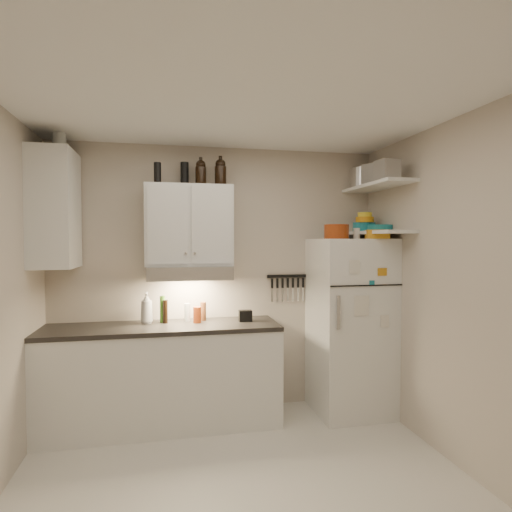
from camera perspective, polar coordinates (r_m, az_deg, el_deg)
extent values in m
cube|color=silver|center=(3.24, -1.15, -29.41)|extent=(3.20, 3.00, 0.02)
cube|color=white|center=(2.92, -1.19, 20.58)|extent=(3.20, 3.00, 0.02)
cube|color=beige|center=(4.28, -5.00, -3.08)|extent=(3.20, 0.02, 2.60)
cube|color=beige|center=(3.47, 25.99, -4.48)|extent=(0.02, 3.00, 2.60)
cube|color=white|center=(4.11, -12.33, -15.59)|extent=(2.10, 0.60, 0.88)
cube|color=#272421|center=(3.99, -12.38, -9.29)|extent=(2.10, 0.62, 0.04)
cube|color=white|center=(4.06, -8.93, 4.04)|extent=(0.80, 0.33, 0.75)
cube|color=white|center=(4.03, -25.25, 5.66)|extent=(0.33, 0.55, 1.00)
cube|color=silver|center=(4.00, -8.85, -2.16)|extent=(0.76, 0.46, 0.12)
cube|color=white|center=(4.34, 12.44, -9.04)|extent=(0.70, 0.68, 1.70)
cube|color=white|center=(4.26, 15.83, 8.96)|extent=(0.30, 0.95, 0.03)
cube|color=white|center=(4.23, 15.77, 3.03)|extent=(0.30, 0.95, 0.03)
cube|color=black|center=(4.39, 4.16, -2.68)|extent=(0.42, 0.02, 0.03)
cylinder|color=maroon|center=(4.11, 10.69, 3.21)|extent=(0.29, 0.29, 0.14)
cube|color=#C78418|center=(4.11, 15.83, 2.80)|extent=(0.27, 0.30, 0.08)
cylinder|color=silver|center=(4.22, 13.28, 2.94)|extent=(0.07, 0.07, 0.10)
cylinder|color=silver|center=(4.61, 14.21, 9.94)|extent=(0.30, 0.30, 0.21)
cube|color=#AAAAAD|center=(4.22, 15.47, 10.46)|extent=(0.23, 0.22, 0.18)
cube|color=#AAAAAD|center=(3.96, 17.08, 10.91)|extent=(0.19, 0.19, 0.17)
cylinder|color=teal|center=(4.44, 14.21, 3.77)|extent=(0.22, 0.22, 0.09)
cylinder|color=orange|center=(4.40, 14.30, 4.71)|extent=(0.18, 0.18, 0.05)
cylinder|color=yellow|center=(4.40, 14.31, 5.35)|extent=(0.14, 0.14, 0.04)
cylinder|color=teal|center=(4.31, 16.25, 3.61)|extent=(0.26, 0.26, 0.06)
cylinder|color=black|center=(4.16, -9.50, 10.72)|extent=(0.10, 0.10, 0.22)
cylinder|color=black|center=(4.03, -13.00, 10.73)|extent=(0.07, 0.07, 0.19)
cylinder|color=silver|center=(4.12, -24.74, 13.66)|extent=(0.13, 0.13, 0.15)
imported|color=white|center=(4.09, -14.38, -6.46)|extent=(0.15, 0.15, 0.32)
cylinder|color=brown|center=(4.14, -7.05, -7.33)|extent=(0.07, 0.07, 0.18)
cylinder|color=#37691A|center=(4.11, -12.38, -6.93)|extent=(0.06, 0.06, 0.25)
cylinder|color=black|center=(4.06, -11.99, -7.26)|extent=(0.05, 0.05, 0.22)
cylinder|color=silver|center=(4.12, -9.14, -7.44)|extent=(0.07, 0.07, 0.17)
cylinder|color=maroon|center=(4.04, -7.84, -7.77)|extent=(0.09, 0.09, 0.15)
cube|color=black|center=(4.08, -1.43, -7.97)|extent=(0.12, 0.09, 0.10)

